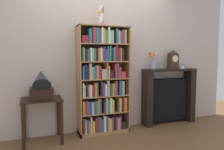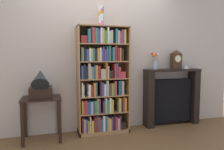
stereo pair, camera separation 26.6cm
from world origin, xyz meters
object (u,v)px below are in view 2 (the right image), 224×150
at_px(side_table_left, 42,108).
at_px(bookshelf, 102,83).
at_px(cup_stack, 101,16).
at_px(flower_vase, 155,62).
at_px(gramophone, 41,85).
at_px(fireplace_mantel, 171,97).
at_px(mantel_clock, 176,59).
at_px(teacup_with_saucer, 186,67).

bearing_deg(side_table_left, bookshelf, 3.52).
height_order(cup_stack, flower_vase, cup_stack).
height_order(side_table_left, gramophone, gramophone).
distance_m(gramophone, flower_vase, 1.99).
xyz_separation_m(side_table_left, flower_vase, (1.96, 0.11, 0.68)).
height_order(cup_stack, gramophone, cup_stack).
bearing_deg(flower_vase, gramophone, -175.06).
height_order(bookshelf, fireplace_mantel, bookshelf).
distance_m(bookshelf, mantel_clock, 1.46).
xyz_separation_m(cup_stack, fireplace_mantel, (1.36, 0.08, -1.42)).
relative_size(gramophone, fireplace_mantel, 0.48).
bearing_deg(teacup_with_saucer, flower_vase, 179.27).
relative_size(cup_stack, mantel_clock, 0.92).
bearing_deg(teacup_with_saucer, gramophone, -176.44).
xyz_separation_m(mantel_clock, teacup_with_saucer, (0.21, 0.00, -0.15)).
xyz_separation_m(bookshelf, flower_vase, (0.99, 0.05, 0.33)).
height_order(fireplace_mantel, teacup_with_saucer, teacup_with_saucer).
bearing_deg(teacup_with_saucer, side_table_left, -177.69).
xyz_separation_m(bookshelf, teacup_with_saucer, (1.62, 0.04, 0.22)).
xyz_separation_m(bookshelf, mantel_clock, (1.41, 0.04, 0.37)).
height_order(cup_stack, fireplace_mantel, cup_stack).
relative_size(side_table_left, mantel_clock, 1.87).
bearing_deg(side_table_left, cup_stack, 2.75).
distance_m(flower_vase, teacup_with_saucer, 0.64).
xyz_separation_m(fireplace_mantel, teacup_with_saucer, (0.28, -0.02, 0.56)).
relative_size(fireplace_mantel, mantel_clock, 3.02).
bearing_deg(fireplace_mantel, flower_vase, -177.90).
height_order(flower_vase, teacup_with_saucer, flower_vase).
distance_m(cup_stack, gramophone, 1.43).
bearing_deg(mantel_clock, fireplace_mantel, 160.84).
relative_size(cup_stack, gramophone, 0.63).
xyz_separation_m(bookshelf, fireplace_mantel, (1.34, 0.07, -0.34)).
xyz_separation_m(gramophone, mantel_clock, (2.38, 0.16, 0.36)).
relative_size(fireplace_mantel, teacup_with_saucer, 7.65).
bearing_deg(flower_vase, teacup_with_saucer, -0.73).
bearing_deg(flower_vase, mantel_clock, -1.44).
bearing_deg(flower_vase, fireplace_mantel, 2.10).
distance_m(side_table_left, flower_vase, 2.08).
relative_size(gramophone, mantel_clock, 1.45).
distance_m(cup_stack, flower_vase, 1.26).
bearing_deg(bookshelf, fireplace_mantel, 2.81).
bearing_deg(mantel_clock, teacup_with_saucer, 0.73).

